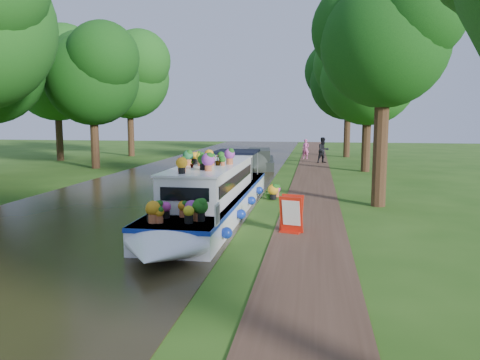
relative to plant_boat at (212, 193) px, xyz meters
name	(u,v)px	position (x,y,z in m)	size (l,w,h in m)	color
ground	(276,219)	(2.25, -0.01, -0.85)	(100.00, 100.00, 0.00)	#285114
canal_water	(112,213)	(-3.75, -0.01, -0.84)	(10.00, 100.00, 0.02)	black
towpath	(311,220)	(3.45, -0.01, -0.84)	(2.20, 100.00, 0.03)	#482F21
plant_boat	(212,193)	(0.00, 0.00, 0.00)	(2.29, 13.52, 2.25)	white
tree_near_overhang	(384,34)	(6.04, 3.05, 5.75)	(5.52, 5.28, 8.99)	#331E11
tree_near_mid	(368,70)	(6.73, 15.07, 5.58)	(6.90, 6.60, 9.40)	#331E11
tree_near_far	(348,75)	(6.23, 26.08, 6.20)	(7.59, 7.26, 10.30)	#331E11
tree_far_c	(92,71)	(-11.27, 14.07, 5.67)	(7.13, 6.82, 9.59)	#331E11
tree_far_d	(129,72)	(-12.77, 24.08, 6.55)	(8.05, 7.70, 10.85)	#331E11
tree_far_h	(56,70)	(-16.77, 19.08, 6.28)	(7.82, 7.48, 10.49)	#331E11
second_boat	(259,160)	(-0.25, 15.99, -0.33)	(2.50, 6.81, 1.29)	black
sandwich_board	(291,216)	(2.88, -1.89, -0.32)	(0.75, 0.73, 1.12)	red
pedestrian_pink	(306,149)	(2.75, 23.42, 0.00)	(0.60, 0.39, 1.64)	#EB6085
pedestrian_dark	(323,150)	(4.15, 20.03, 0.14)	(0.94, 0.73, 1.93)	black
verge_plant	(269,194)	(1.65, 3.91, -0.63)	(0.41, 0.35, 0.45)	#265F1C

